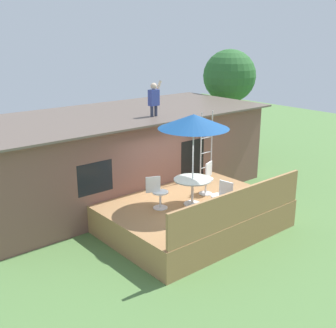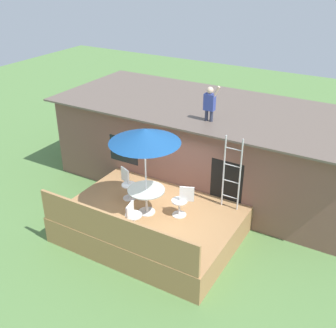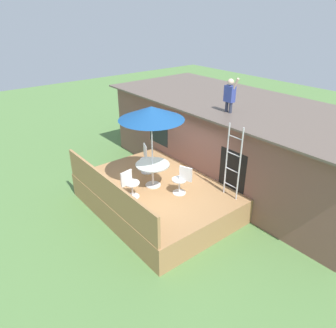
# 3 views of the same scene
# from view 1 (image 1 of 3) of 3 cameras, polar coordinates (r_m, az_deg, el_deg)

# --- Properties ---
(ground_plane) EXTENTS (40.00, 40.00, 0.00)m
(ground_plane) POSITION_cam_1_polar(r_m,az_deg,el_deg) (12.46, 2.99, -8.45)
(ground_plane) COLOR #567F42
(house) EXTENTS (10.50, 4.50, 2.84)m
(house) POSITION_cam_1_polar(r_m,az_deg,el_deg) (14.63, -6.52, 1.35)
(house) COLOR brown
(house) RESTS_ON ground
(deck) EXTENTS (4.83, 3.69, 0.80)m
(deck) POSITION_cam_1_polar(r_m,az_deg,el_deg) (12.30, 3.02, -6.77)
(deck) COLOR #A87A4C
(deck) RESTS_ON ground
(deck_railing) EXTENTS (4.73, 0.08, 0.90)m
(deck_railing) POSITION_cam_1_polar(r_m,az_deg,el_deg) (10.83, 9.58, -5.54)
(deck_railing) COLOR #A87A4C
(deck_railing) RESTS_ON deck
(patio_table) EXTENTS (1.04, 1.04, 0.74)m
(patio_table) POSITION_cam_1_polar(r_m,az_deg,el_deg) (11.76, 3.30, -2.75)
(patio_table) COLOR silver
(patio_table) RESTS_ON deck
(patio_umbrella) EXTENTS (1.90, 1.90, 2.54)m
(patio_umbrella) POSITION_cam_1_polar(r_m,az_deg,el_deg) (11.28, 3.45, 5.69)
(patio_umbrella) COLOR silver
(patio_umbrella) RESTS_ON deck
(step_ladder) EXTENTS (0.52, 0.04, 2.20)m
(step_ladder) POSITION_cam_1_polar(r_m,az_deg,el_deg) (13.85, 5.14, 2.53)
(step_ladder) COLOR silver
(step_ladder) RESTS_ON deck
(person_figure) EXTENTS (0.47, 0.20, 1.11)m
(person_figure) POSITION_cam_1_polar(r_m,az_deg,el_deg) (13.54, -1.88, 8.92)
(person_figure) COLOR #33384C
(person_figure) RESTS_ON house
(patio_chair_left) EXTENTS (0.59, 0.44, 0.92)m
(patio_chair_left) POSITION_cam_1_polar(r_m,az_deg,el_deg) (11.52, -1.38, -3.83)
(patio_chair_left) COLOR silver
(patio_chair_left) RESTS_ON deck
(patio_chair_right) EXTENTS (0.60, 0.44, 0.92)m
(patio_chair_right) POSITION_cam_1_polar(r_m,az_deg,el_deg) (12.66, 5.21, -1.94)
(patio_chair_right) COLOR silver
(patio_chair_right) RESTS_ON deck
(patio_chair_near) EXTENTS (0.44, 0.62, 0.92)m
(patio_chair_near) POSITION_cam_1_polar(r_m,az_deg,el_deg) (11.30, 7.16, -4.40)
(patio_chair_near) COLOR silver
(patio_chair_near) RESTS_ON deck
(backyard_tree) EXTENTS (2.36, 2.36, 4.69)m
(backyard_tree) POSITION_cam_1_polar(r_m,az_deg,el_deg) (19.74, 8.20, 11.39)
(backyard_tree) COLOR brown
(backyard_tree) RESTS_ON ground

